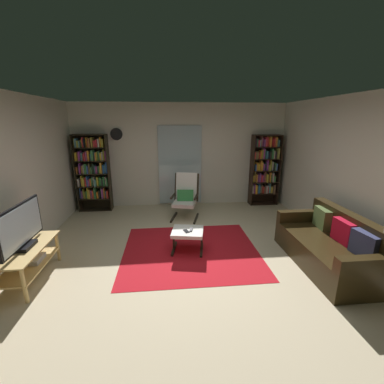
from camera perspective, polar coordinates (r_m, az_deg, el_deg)
The scene contains 15 objects.
ground_plane at distance 4.28m, azimuth 0.09°, elevation -14.77°, with size 7.02×7.02×0.00m, color beige.
wall_back at distance 6.64m, azimuth -2.43°, elevation 8.14°, with size 5.60×0.06×2.60m, color silver.
wall_right at distance 4.87m, azimuth 33.66°, elevation 2.73°, with size 0.06×6.00×2.60m, color silver.
glass_door_panel at distance 6.61m, azimuth -2.68°, elevation 5.91°, with size 1.10×0.01×2.00m, color silver.
area_rug at distance 4.53m, azimuth -0.26°, elevation -12.91°, with size 2.29×2.05×0.01m, color red.
tv_stand at distance 4.32m, azimuth -32.78°, elevation -12.31°, with size 0.49×1.10×0.49m.
television at distance 4.13m, azimuth -33.80°, elevation -6.62°, with size 0.20×1.01×0.62m.
bookshelf_near_tv at distance 6.66m, azimuth -21.21°, elevation 4.42°, with size 0.78×0.30×1.87m.
bookshelf_near_sofa at distance 6.95m, azimuth 15.89°, elevation 5.21°, with size 0.73×0.30×1.82m.
leather_sofa at distance 4.53m, azimuth 28.55°, elevation -10.66°, with size 0.86×1.77×0.82m.
lounge_armchair at distance 5.82m, azimuth -1.44°, elevation -0.65°, with size 0.71×0.77×1.02m.
ottoman at distance 4.40m, azimuth -0.98°, elevation -9.30°, with size 0.60×0.57×0.38m.
tv_remote at distance 4.37m, azimuth -0.18°, elevation -8.37°, with size 0.04×0.14×0.02m, color black.
cell_phone at distance 4.33m, azimuth -1.29°, elevation -8.70°, with size 0.07×0.14×0.01m, color black.
wall_clock at distance 6.62m, azimuth -16.51°, elevation 12.28°, with size 0.29×0.03×0.29m.
Camera 1 is at (-0.37, -3.67, 2.17)m, focal length 23.91 mm.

